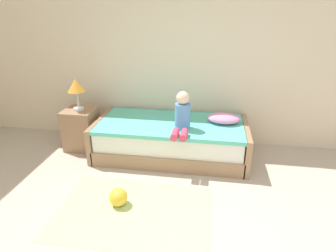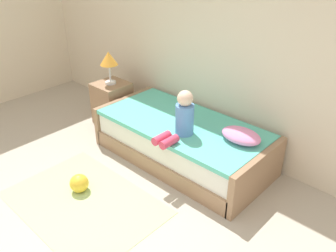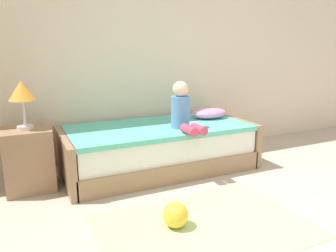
# 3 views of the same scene
# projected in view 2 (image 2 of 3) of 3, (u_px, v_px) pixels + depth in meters

# --- Properties ---
(wall_rear) EXTENTS (7.20, 0.10, 2.90)m
(wall_rear) POSITION_uv_depth(u_px,v_px,m) (246.00, 36.00, 3.78)
(wall_rear) COLOR beige
(wall_rear) RESTS_ON ground
(bed) EXTENTS (2.11, 1.00, 0.50)m
(bed) POSITION_uv_depth(u_px,v_px,m) (182.00, 141.00, 4.19)
(bed) COLOR #997556
(bed) RESTS_ON ground
(nightstand) EXTENTS (0.44, 0.44, 0.60)m
(nightstand) POSITION_uv_depth(u_px,v_px,m) (112.00, 103.00, 4.99)
(nightstand) COLOR #997556
(nightstand) RESTS_ON ground
(table_lamp) EXTENTS (0.24, 0.24, 0.45)m
(table_lamp) POSITION_uv_depth(u_px,v_px,m) (109.00, 60.00, 4.69)
(table_lamp) COLOR silver
(table_lamp) RESTS_ON nightstand
(child_figure) EXTENTS (0.20, 0.51, 0.50)m
(child_figure) POSITION_uv_depth(u_px,v_px,m) (182.00, 118.00, 3.72)
(child_figure) COLOR #598CD1
(child_figure) RESTS_ON bed
(pillow) EXTENTS (0.44, 0.30, 0.13)m
(pillow) POSITION_uv_depth(u_px,v_px,m) (241.00, 136.00, 3.67)
(pillow) COLOR #EA8CC6
(pillow) RESTS_ON bed
(toy_ball) EXTENTS (0.20, 0.20, 0.20)m
(toy_ball) POSITION_uv_depth(u_px,v_px,m) (79.00, 183.00, 3.72)
(toy_ball) COLOR yellow
(toy_ball) RESTS_ON ground
(area_rug) EXTENTS (1.60, 1.10, 0.01)m
(area_rug) POSITION_uv_depth(u_px,v_px,m) (84.00, 203.00, 3.59)
(area_rug) COLOR #B2D189
(area_rug) RESTS_ON ground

